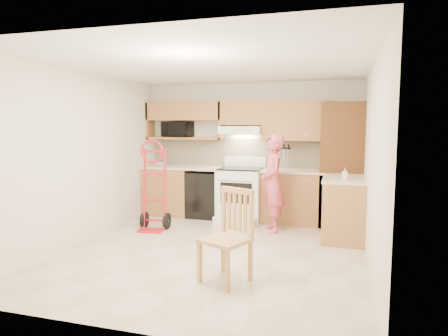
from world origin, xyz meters
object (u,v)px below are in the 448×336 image
at_px(person, 273,183).
at_px(range, 240,190).
at_px(microwave, 178,129).
at_px(hand_truck, 153,190).
at_px(dining_chair, 225,236).

bearing_deg(person, range, -147.70).
bearing_deg(range, microwave, 166.14).
bearing_deg(microwave, range, -9.51).
relative_size(range, hand_truck, 0.85).
xyz_separation_m(range, person, (0.67, -0.51, 0.22)).
distance_m(range, hand_truck, 1.57).
height_order(microwave, hand_truck, microwave).
relative_size(range, person, 0.72).
bearing_deg(person, dining_chair, -24.15).
distance_m(person, dining_chair, 2.25).
relative_size(range, dining_chair, 1.11).
distance_m(range, dining_chair, 2.79).
bearing_deg(hand_truck, range, 32.62).
relative_size(person, dining_chair, 1.54).
xyz_separation_m(hand_truck, dining_chair, (1.76, -1.77, -0.16)).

